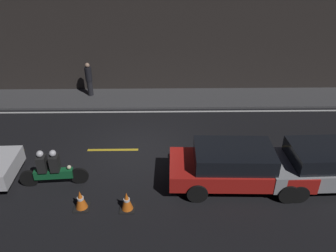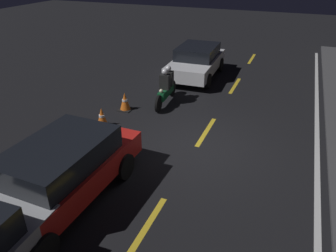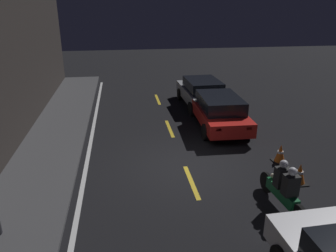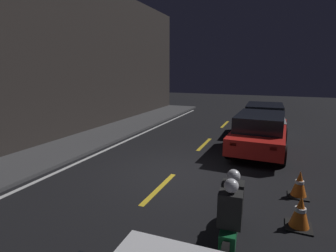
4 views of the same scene
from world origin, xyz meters
The scene contains 11 objects.
ground_plane centered at (0.00, 0.00, 0.00)m, with size 56.00×56.00×0.00m, color black.
lane_dash_a centered at (-10.00, 0.00, 0.00)m, with size 2.00×0.14×0.01m.
lane_dash_b centered at (-5.50, 0.00, 0.00)m, with size 2.00×0.14×0.01m.
lane_dash_c centered at (-1.00, 0.00, 0.00)m, with size 2.00×0.14×0.01m.
lane_dash_d centered at (3.50, 0.00, 0.00)m, with size 2.00×0.14×0.01m.
lane_solid_kerb centered at (0.00, 3.28, 0.00)m, with size 25.20×0.14×0.01m.
sedan_white centered at (-6.06, -1.94, 0.74)m, with size 4.13×2.05×1.39m.
taxi_red centered at (3.43, -2.12, 0.77)m, with size 4.64×2.02×1.43m.
motorcycle centered at (-2.72, -2.07, 0.64)m, with size 2.26×0.41×1.37m.
traffic_cone_near centered at (-1.54, -3.20, 0.32)m, with size 0.48×0.48×0.65m.
traffic_cone_mid centered at (-0.12, -3.27, 0.32)m, with size 0.46×0.46×0.65m.
Camera 2 is at (7.95, 2.28, 4.96)m, focal length 35.00 mm.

